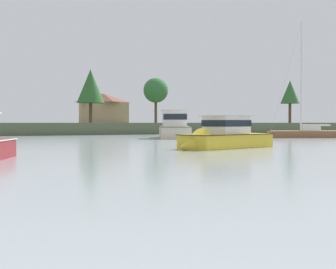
# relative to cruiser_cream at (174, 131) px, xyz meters

# --- Properties ---
(cruiser_cream) EXTENTS (7.15, 11.09, 6.21)m
(cruiser_cream) POSITION_rel_cruiser_cream_xyz_m (0.00, 0.00, 0.00)
(cruiser_cream) COLOR beige
(cruiser_cream) RESTS_ON ground
(cruiser_yellow) EXTENTS (8.76, 5.08, 4.08)m
(cruiser_yellow) POSITION_rel_cruiser_cream_xyz_m (-7.78, -22.33, -0.24)
(cruiser_yellow) COLOR gold
(cruiser_yellow) RESTS_ON ground
(sailboat_wood) EXTENTS (8.92, 5.75, 13.95)m
(sailboat_wood) POSITION_rel_cruiser_cream_xyz_m (14.15, -6.24, -0.48)
(sailboat_wood) COLOR brown
(sailboat_wood) RESTS_ON ground
(shore_tree_center_left) EXTENTS (3.57, 3.57, 8.01)m
(shore_tree_center_left) POSITION_rel_cruiser_cream_xyz_m (36.77, 23.96, 6.71)
(shore_tree_center_left) COLOR brown
(shore_tree_center_left) RESTS_ON far_shore_bank
(shore_tree_right_mid) EXTENTS (5.16, 5.16, 10.01)m
(shore_tree_right_mid) POSITION_rel_cruiser_cream_xyz_m (2.44, 39.43, 7.76)
(shore_tree_right_mid) COLOR brown
(shore_tree_right_mid) RESTS_ON far_shore_bank
(shore_tree_inland_a) EXTENTS (5.11, 5.11, 9.20)m
(shore_tree_inland_a) POSITION_rel_cruiser_cream_xyz_m (17.16, 42.23, 7.56)
(shore_tree_inland_a) COLOR brown
(shore_tree_inland_a) RESTS_ON far_shore_bank
(cottage_eastern) EXTENTS (9.46, 8.95, 6.42)m
(cottage_eastern) POSITION_rel_cruiser_cream_xyz_m (9.95, 54.09, 4.28)
(cottage_eastern) COLOR tan
(cottage_eastern) RESTS_ON far_shore_bank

